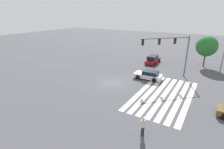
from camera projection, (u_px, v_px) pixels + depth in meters
The scene contains 7 objects.
ground_plane at pixel (112, 83), 25.74m from camera, with size 140.18×140.18×0.00m, color #47474C.
crosswalk_markings at pixel (164, 95), 21.98m from camera, with size 12.44×6.30×0.01m.
traffic_signal_mast at pixel (172, 47), 26.15m from camera, with size 5.74×5.74×6.49m.
car_0 at pixel (149, 75), 26.99m from camera, with size 2.16×4.16×1.36m.
car_1 at pixel (153, 59), 35.30m from camera, with size 4.82×2.01×1.60m.
pedestrian at pixel (143, 126), 14.45m from camera, with size 0.41×0.41×1.76m.
tree_corner_a at pixel (207, 46), 32.13m from camera, with size 3.79×3.79×5.79m.
Camera 1 is at (-20.35, -12.32, 9.89)m, focal length 28.00 mm.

